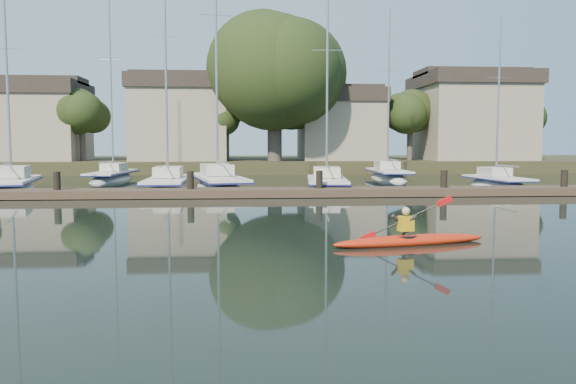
{
  "coord_description": "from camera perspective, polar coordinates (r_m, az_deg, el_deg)",
  "views": [
    {
      "loc": [
        -0.46,
        -12.09,
        2.49
      ],
      "look_at": [
        0.66,
        2.62,
        1.2
      ],
      "focal_mm": 35.0,
      "sensor_mm": 36.0,
      "label": 1
    }
  ],
  "objects": [
    {
      "name": "ground",
      "position": [
        12.36,
        -2.13,
        -6.63
      ],
      "size": [
        160.0,
        160.0,
        0.0
      ],
      "primitive_type": "plane",
      "color": "black",
      "rests_on": "ground"
    },
    {
      "name": "kayak",
      "position": [
        14.13,
        12.25,
        -4.61
      ],
      "size": [
        4.11,
        1.38,
        1.31
      ],
      "rotation": [
        0.0,
        0.0,
        0.21
      ],
      "color": "#BE3C0E",
      "rests_on": "ground"
    },
    {
      "name": "dock",
      "position": [
        26.2,
        -3.32,
        -0.02
      ],
      "size": [
        34.0,
        2.0,
        1.8
      ],
      "color": "#463228",
      "rests_on": "ground"
    },
    {
      "name": "sailboat_0",
      "position": [
        32.5,
        -26.29,
        -0.29
      ],
      "size": [
        3.89,
        8.37,
        12.82
      ],
      "rotation": [
        0.0,
        0.0,
        0.21
      ],
      "color": "silver",
      "rests_on": "ground"
    },
    {
      "name": "sailboat_1",
      "position": [
        30.89,
        -12.12,
        -0.1
      ],
      "size": [
        2.37,
        8.67,
        14.08
      ],
      "rotation": [
        0.0,
        0.0,
        0.03
      ],
      "color": "silver",
      "rests_on": "ground"
    },
    {
      "name": "sailboat_2",
      "position": [
        31.47,
        -7.07,
        0.04
      ],
      "size": [
        4.25,
        10.1,
        16.29
      ],
      "rotation": [
        0.0,
        0.0,
        0.2
      ],
      "color": "silver",
      "rests_on": "ground"
    },
    {
      "name": "sailboat_3",
      "position": [
        30.3,
        3.95,
        -0.1
      ],
      "size": [
        2.89,
        8.16,
        12.89
      ],
      "rotation": [
        0.0,
        0.0,
        -0.1
      ],
      "color": "silver",
      "rests_on": "ground"
    },
    {
      "name": "sailboat_4",
      "position": [
        34.52,
        20.47,
        0.24
      ],
      "size": [
        2.43,
        6.51,
        10.85
      ],
      "rotation": [
        0.0,
        0.0,
        0.08
      ],
      "color": "silver",
      "rests_on": "ground"
    },
    {
      "name": "sailboat_5",
      "position": [
        40.11,
        -17.39,
        0.95
      ],
      "size": [
        2.51,
        8.54,
        13.95
      ],
      "rotation": [
        0.0,
        0.0,
        -0.06
      ],
      "color": "silver",
      "rests_on": "ground"
    },
    {
      "name": "sailboat_7",
      "position": [
        40.26,
        10.13,
        1.09
      ],
      "size": [
        2.42,
        8.24,
        13.18
      ],
      "rotation": [
        0.0,
        0.0,
        -0.03
      ],
      "color": "silver",
      "rests_on": "ground"
    },
    {
      "name": "shore",
      "position": [
        52.43,
        -2.09,
        5.79
      ],
      "size": [
        90.0,
        25.25,
        12.75
      ],
      "color": "#29341A",
      "rests_on": "ground"
    }
  ]
}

